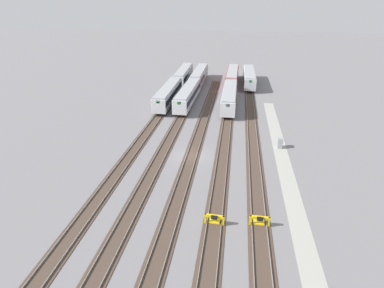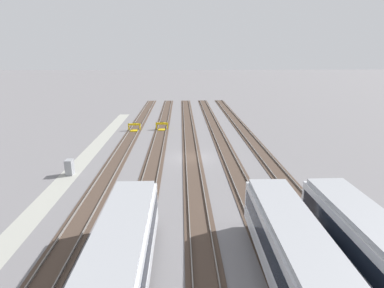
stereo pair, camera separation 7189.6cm
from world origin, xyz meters
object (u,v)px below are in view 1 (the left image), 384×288
Objects in this scene: subway_car_front_row_leftmost at (188,95)px; electrical_cabinet at (280,143)px; subway_car_back_row_leftmost at (249,77)px; bumper_stop_near_inner_track at (215,219)px; bumper_stop_nearest_track at (259,220)px; subway_car_front_row_right_inner at (199,76)px; subway_car_front_row_rightmost at (184,75)px; subway_car_back_row_centre at (232,76)px; subway_car_front_row_left_inner at (168,94)px; subway_car_front_row_centre at (229,97)px.

subway_car_front_row_leftmost is 25.67m from electrical_cabinet.
subway_car_front_row_leftmost is 1.00× the size of subway_car_back_row_leftmost.
subway_car_back_row_leftmost reaches higher than bumper_stop_near_inner_track.
subway_car_front_row_leftmost is 9.02× the size of bumper_stop_nearest_track.
bumper_stop_nearest_track is at bearing 179.99° from subway_car_back_row_leftmost.
bumper_stop_nearest_track is (-55.83, -13.23, -1.53)m from subway_car_front_row_right_inner.
bumper_stop_nearest_track is 18.49m from electrical_cabinet.
bumper_stop_nearest_track is at bearing -166.67° from subway_car_front_row_right_inner.
bumper_stop_nearest_track is (-56.23, -17.63, -1.53)m from subway_car_front_row_rightmost.
subway_car_front_row_right_inner reaches higher than electrical_cabinet.
subway_car_back_row_centre reaches higher than bumper_stop_nearest_track.
electrical_cabinet is at bearing -131.55° from subway_car_front_row_left_inner.
subway_car_front_row_right_inner is at bearing 24.42° from electrical_cabinet.
electrical_cabinet is (-38.02, -3.91, -1.24)m from subway_car_back_row_leftmost.
bumper_stop_near_inner_track is (-0.46, 4.39, 0.00)m from bumper_stop_nearest_track.
subway_car_front_row_centre is at bearing 0.09° from bumper_stop_near_inner_track.
subway_car_front_row_centre is at bearing 166.78° from subway_car_back_row_leftmost.
bumper_stop_near_inner_track is at bearing 96.02° from bumper_stop_nearest_track.
subway_car_front_row_right_inner is 1.00× the size of subway_car_back_row_centre.
subway_car_front_row_left_inner is at bearing 145.45° from subway_car_back_row_centre.
subway_car_back_row_centre is (19.14, -13.18, 0.00)m from subway_car_front_row_left_inner.
subway_car_back_row_leftmost is (18.97, -13.26, 0.00)m from subway_car_front_row_leftmost.
subway_car_front_row_leftmost is 8.81m from subway_car_front_row_centre.
subway_car_front_row_leftmost is at bearing -167.10° from subway_car_front_row_rightmost.
subway_car_front_row_right_inner reaches higher than bumper_stop_nearest_track.
subway_car_front_row_right_inner is at bearing 92.68° from subway_car_back_row_centre.
subway_car_back_row_leftmost is 56.74m from bumper_stop_near_inner_track.
subway_car_front_row_centre is 8.96× the size of bumper_stop_near_inner_track.
subway_car_front_row_right_inner is 9.00× the size of bumper_stop_nearest_track.
subway_car_back_row_leftmost is (18.97, -17.58, 0.00)m from subway_car_front_row_left_inner.
subway_car_front_row_leftmost is 19.61m from subway_car_front_row_rightmost.
subway_car_front_row_leftmost is at bearing 19.66° from bumper_stop_nearest_track.
bumper_stop_nearest_track is (-37.11, -4.45, -1.53)m from subway_car_front_row_centre.
subway_car_back_row_centre is (0.02, -13.24, 0.00)m from subway_car_front_row_rightmost.
subway_car_back_row_centre is 8.97× the size of bumper_stop_near_inner_track.
subway_car_front_row_centre is 1.00× the size of subway_car_front_row_rightmost.
bumper_stop_near_inner_track is 1.26× the size of electrical_cabinet.
subway_car_back_row_centre is at bearing 87.91° from subway_car_back_row_leftmost.
subway_car_front_row_left_inner is 1.00× the size of subway_car_back_row_centre.
subway_car_back_row_leftmost is at bearing -13.22° from subway_car_front_row_centre.
subway_car_front_row_leftmost is 18.72m from subway_car_front_row_right_inner.
subway_car_front_row_centre and subway_car_front_row_rightmost have the same top height.
subway_car_front_row_left_inner is at bearing 166.94° from subway_car_front_row_right_inner.
subway_car_front_row_left_inner is at bearing 25.34° from bumper_stop_nearest_track.
subway_car_front_row_leftmost is at bearing 90.00° from subway_car_front_row_centre.
bumper_stop_near_inner_track is at bearing -171.08° from subway_car_front_row_right_inner.
subway_car_front_row_centre is at bearing 179.84° from subway_car_back_row_centre.
subway_car_front_row_left_inner is 11.27× the size of electrical_cabinet.
subway_car_front_row_leftmost and subway_car_back_row_leftmost have the same top height.
bumper_stop_near_inner_track is (-56.71, -0.00, -1.53)m from subway_car_back_row_centre.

